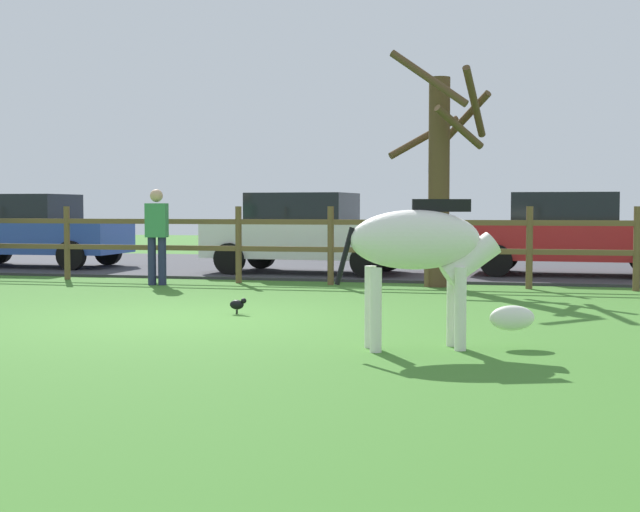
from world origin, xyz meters
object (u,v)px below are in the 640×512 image
parked_car_blue (31,230)px  parked_car_red (571,233)px  visitor_left_of_tree (157,232)px  zebra (424,251)px  crow_on_grass (238,304)px  parked_car_white (308,232)px  bare_tree (441,169)px

parked_car_blue → parked_car_red: bearing=0.8°
visitor_left_of_tree → parked_car_red: bearing=25.4°
zebra → visitor_left_of_tree: visitor_left_of_tree is taller
crow_on_grass → parked_car_blue: 9.81m
parked_car_red → visitor_left_of_tree: 7.71m
parked_car_blue → parked_car_red: (11.26, 0.16, 0.00)m
parked_car_white → crow_on_grass: bearing=-83.7°
bare_tree → parked_car_blue: 9.42m
parked_car_red → parked_car_white: size_ratio=0.99×
parked_car_blue → visitor_left_of_tree: bearing=-36.2°
parked_car_white → parked_car_blue: bearing=176.4°
zebra → visitor_left_of_tree: (-5.28, 5.91, -0.02)m
bare_tree → crow_on_grass: size_ratio=18.06×
zebra → visitor_left_of_tree: 7.92m
zebra → parked_car_white: parked_car_white is taller
zebra → crow_on_grass: bearing=139.5°
parked_car_blue → parked_car_red: 11.26m
parked_car_blue → visitor_left_of_tree: visitor_left_of_tree is taller
zebra → parked_car_red: size_ratio=0.46×
bare_tree → parked_car_blue: (-9.05, 2.36, -1.13)m
bare_tree → parked_car_red: bearing=48.9°
zebra → parked_car_blue: parked_car_blue is taller
parked_car_blue → zebra: bearing=-43.4°
parked_car_white → visitor_left_of_tree: (-1.99, -2.75, 0.06)m
bare_tree → parked_car_blue: bearing=165.4°
zebra → parked_car_white: size_ratio=0.45×
parked_car_white → visitor_left_of_tree: 3.39m
crow_on_grass → parked_car_red: 8.24m
parked_car_white → visitor_left_of_tree: size_ratio=2.50×
bare_tree → zebra: size_ratio=2.09×
zebra → parked_car_red: (1.68, 9.22, -0.08)m
zebra → crow_on_grass: size_ratio=8.63×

